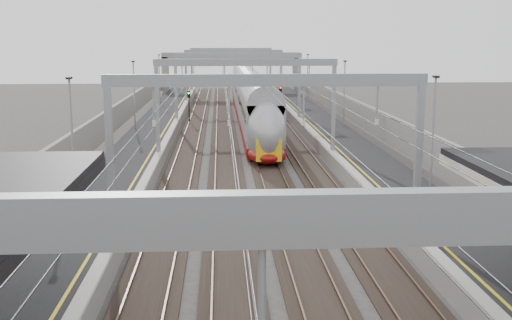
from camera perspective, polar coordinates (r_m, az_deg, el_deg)
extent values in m
cube|color=black|center=(49.72, -10.27, 0.72)|extent=(4.00, 120.00, 1.00)
cube|color=black|center=(50.31, 8.12, 0.90)|extent=(4.00, 120.00, 1.00)
cube|color=black|center=(49.49, -6.23, 0.24)|extent=(2.40, 140.00, 0.08)
cube|color=brown|center=(49.52, -7.06, 0.34)|extent=(0.07, 140.00, 0.14)
cube|color=brown|center=(49.44, -5.40, 0.35)|extent=(0.07, 140.00, 0.14)
cube|color=black|center=(49.42, -2.76, 0.28)|extent=(2.40, 140.00, 0.08)
cube|color=brown|center=(49.40, -3.59, 0.37)|extent=(0.07, 140.00, 0.14)
cube|color=brown|center=(49.41, -1.92, 0.39)|extent=(0.07, 140.00, 0.14)
cube|color=black|center=(49.53, 0.72, 0.31)|extent=(2.40, 140.00, 0.08)
cube|color=brown|center=(49.47, -0.12, 0.41)|extent=(0.07, 140.00, 0.14)
cube|color=brown|center=(49.57, 1.55, 0.42)|extent=(0.07, 140.00, 0.14)
cube|color=black|center=(49.83, 4.16, 0.35)|extent=(2.40, 140.00, 0.08)
cube|color=brown|center=(49.72, 3.34, 0.44)|extent=(0.07, 140.00, 0.14)
cube|color=brown|center=(49.91, 4.98, 0.46)|extent=(0.07, 140.00, 0.14)
cube|color=gray|center=(6.13, 14.73, -4.89)|extent=(13.00, 0.25, 0.50)
cube|color=gray|center=(26.40, -12.84, 0.26)|extent=(0.28, 0.28, 6.60)
cube|color=gray|center=(27.28, 14.24, 0.52)|extent=(0.28, 0.28, 6.60)
cube|color=gray|center=(25.73, 0.95, 7.10)|extent=(13.00, 0.25, 0.50)
cube|color=gray|center=(46.06, -8.77, 4.76)|extent=(0.28, 0.28, 6.60)
cube|color=gray|center=(46.57, 6.91, 4.87)|extent=(0.28, 0.28, 6.60)
cube|color=gray|center=(45.67, -0.90, 8.67)|extent=(13.00, 0.25, 0.50)
cube|color=gray|center=(65.92, -7.13, 6.55)|extent=(0.28, 0.28, 6.60)
cube|color=gray|center=(66.28, 3.88, 6.63)|extent=(0.28, 0.28, 6.60)
cube|color=gray|center=(65.65, -1.63, 9.28)|extent=(13.00, 0.25, 0.50)
cube|color=gray|center=(85.85, -6.25, 7.51)|extent=(0.28, 0.28, 6.60)
cube|color=gray|center=(86.12, 2.23, 7.58)|extent=(0.28, 0.28, 6.60)
cube|color=gray|center=(85.64, -2.02, 9.60)|extent=(13.00, 0.25, 0.50)
cube|color=gray|center=(103.81, -5.74, 8.06)|extent=(0.28, 0.28, 6.60)
cube|color=gray|center=(104.03, 1.28, 8.12)|extent=(0.28, 0.28, 6.60)
cube|color=gray|center=(103.64, -2.24, 9.79)|extent=(13.00, 0.25, 0.50)
cylinder|color=#262628|center=(53.78, -6.08, 6.94)|extent=(0.03, 140.00, 0.03)
cylinder|color=#262628|center=(53.72, -2.86, 6.98)|extent=(0.03, 140.00, 0.03)
cylinder|color=#262628|center=(53.82, 0.36, 7.00)|extent=(0.03, 140.00, 0.03)
cylinder|color=#262628|center=(54.09, 3.56, 7.00)|extent=(0.03, 140.00, 0.03)
cube|color=gray|center=(103.66, -2.23, 9.15)|extent=(22.00, 2.20, 1.40)
cube|color=gray|center=(104.13, -8.05, 7.36)|extent=(1.00, 2.20, 6.20)
cube|color=gray|center=(104.51, 3.59, 7.45)|extent=(1.00, 2.20, 6.20)
cube|color=gray|center=(50.04, -13.95, 1.91)|extent=(0.30, 120.00, 3.20)
cube|color=gray|center=(50.87, 11.70, 2.15)|extent=(0.30, 120.00, 3.20)
cube|color=maroon|center=(59.07, 0.07, 2.58)|extent=(2.86, 24.32, 0.85)
cube|color=#95959A|center=(58.82, 0.07, 4.51)|extent=(2.86, 24.32, 3.17)
cube|color=black|center=(50.73, 0.62, 0.85)|extent=(2.12, 2.54, 0.53)
cube|color=maroon|center=(83.61, -0.92, 4.96)|extent=(2.86, 24.32, 0.85)
cube|color=#95959A|center=(83.44, -0.92, 6.34)|extent=(2.86, 24.32, 3.17)
cube|color=black|center=(75.19, -0.65, 4.07)|extent=(2.12, 2.54, 0.53)
ellipsoid|color=#95959A|center=(46.61, 0.94, 2.49)|extent=(2.86, 5.50, 4.44)
cube|color=yellow|center=(44.52, 1.15, 0.86)|extent=(1.80, 0.12, 1.59)
cube|color=black|center=(44.74, 1.11, 2.97)|extent=(1.69, 0.60, 0.99)
cylinder|color=black|center=(69.96, -5.97, 4.51)|extent=(0.12, 0.12, 3.00)
cube|color=black|center=(69.81, -5.99, 5.82)|extent=(0.32, 0.22, 0.75)
sphere|color=#0CE526|center=(69.67, -6.00, 5.93)|extent=(0.16, 0.16, 0.16)
cylinder|color=black|center=(76.12, 0.60, 5.06)|extent=(0.12, 0.12, 3.00)
cube|color=black|center=(75.98, 0.60, 6.26)|extent=(0.32, 0.22, 0.75)
sphere|color=red|center=(75.84, 0.61, 6.37)|extent=(0.16, 0.16, 0.16)
cylinder|color=black|center=(77.32, 2.18, 5.14)|extent=(0.12, 0.12, 3.00)
cube|color=black|center=(77.18, 2.19, 6.33)|extent=(0.32, 0.22, 0.75)
sphere|color=red|center=(77.04, 2.20, 6.43)|extent=(0.16, 0.16, 0.16)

